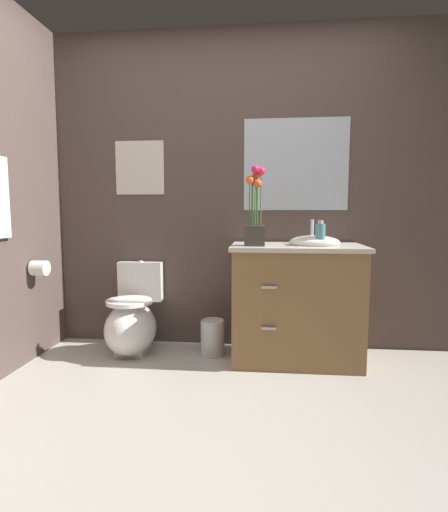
# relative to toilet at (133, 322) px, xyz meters

# --- Properties ---
(ground_plane) EXTENTS (9.43, 9.43, 0.00)m
(ground_plane) POSITION_rel_toilet_xyz_m (0.73, -1.18, -0.24)
(ground_plane) COLOR #B2ADA3
(wall_back) EXTENTS (4.40, 0.05, 2.50)m
(wall_back) POSITION_rel_toilet_xyz_m (0.93, 0.30, 1.01)
(wall_back) COLOR #4C3D38
(wall_back) RESTS_ON ground_plane
(toilet) EXTENTS (0.38, 0.59, 0.69)m
(toilet) POSITION_rel_toilet_xyz_m (0.00, 0.00, 0.00)
(toilet) COLOR white
(toilet) RESTS_ON ground_plane
(vanity_cabinet) EXTENTS (0.94, 0.56, 1.03)m
(vanity_cabinet) POSITION_rel_toilet_xyz_m (1.24, -0.03, 0.19)
(vanity_cabinet) COLOR brown
(vanity_cabinet) RESTS_ON ground_plane
(flower_vase) EXTENTS (0.14, 0.14, 0.55)m
(flower_vase) POSITION_rel_toilet_xyz_m (0.94, -0.12, 0.81)
(flower_vase) COLOR #38332D
(flower_vase) RESTS_ON vanity_cabinet
(soap_bottle) EXTENTS (0.07, 0.07, 0.18)m
(soap_bottle) POSITION_rel_toilet_xyz_m (1.39, -0.10, 0.69)
(soap_bottle) COLOR teal
(soap_bottle) RESTS_ON vanity_cabinet
(trash_bin) EXTENTS (0.18, 0.18, 0.27)m
(trash_bin) POSITION_rel_toilet_xyz_m (0.62, 0.01, -0.11)
(trash_bin) COLOR #B7B7BC
(trash_bin) RESTS_ON ground_plane
(wall_poster) EXTENTS (0.40, 0.01, 0.42)m
(wall_poster) POSITION_rel_toilet_xyz_m (-0.00, 0.27, 1.20)
(wall_poster) COLOR beige
(wall_mirror) EXTENTS (0.80, 0.01, 0.70)m
(wall_mirror) POSITION_rel_toilet_xyz_m (1.24, 0.27, 1.21)
(wall_mirror) COLOR #B2BCC6
(toilet_paper_roll) EXTENTS (0.11, 0.11, 0.11)m
(toilet_paper_roll) POSITION_rel_toilet_xyz_m (-0.62, -0.20, 0.44)
(toilet_paper_roll) COLOR white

